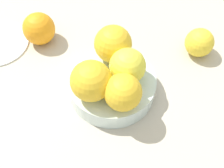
% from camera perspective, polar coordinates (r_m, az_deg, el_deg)
% --- Properties ---
extents(ground_plane, '(1.10, 1.10, 0.02)m').
position_cam_1_polar(ground_plane, '(0.61, 0.00, -1.90)').
color(ground_plane, '#BCB29E').
extents(fruit_bowl, '(0.18, 0.18, 0.04)m').
position_cam_1_polar(fruit_bowl, '(0.59, 0.00, -0.30)').
color(fruit_bowl, silver).
rests_on(fruit_bowl, ground_plane).
extents(orange_in_bowl_0, '(0.07, 0.07, 0.07)m').
position_cam_1_polar(orange_in_bowl_0, '(0.54, 3.11, 3.54)').
color(orange_in_bowl_0, yellow).
rests_on(orange_in_bowl_0, fruit_bowl).
extents(orange_in_bowl_1, '(0.08, 0.08, 0.08)m').
position_cam_1_polar(orange_in_bowl_1, '(0.52, -4.19, 0.63)').
color(orange_in_bowl_1, yellow).
rests_on(orange_in_bowl_1, fruit_bowl).
extents(orange_in_bowl_2, '(0.08, 0.08, 0.08)m').
position_cam_1_polar(orange_in_bowl_2, '(0.58, 0.20, 7.96)').
color(orange_in_bowl_2, yellow).
rests_on(orange_in_bowl_2, fruit_bowl).
extents(orange_in_bowl_3, '(0.07, 0.07, 0.07)m').
position_cam_1_polar(orange_in_bowl_3, '(0.51, 2.18, -1.66)').
color(orange_in_bowl_3, yellow).
rests_on(orange_in_bowl_3, fruit_bowl).
extents(orange_loose_0, '(0.06, 0.06, 0.06)m').
position_cam_1_polar(orange_loose_0, '(0.67, 16.97, 7.90)').
color(orange_loose_0, yellow).
rests_on(orange_loose_0, ground_plane).
extents(orange_loose_1, '(0.07, 0.07, 0.07)m').
position_cam_1_polar(orange_loose_1, '(0.69, -14.31, 10.61)').
color(orange_loose_1, orange).
rests_on(orange_loose_1, ground_plane).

